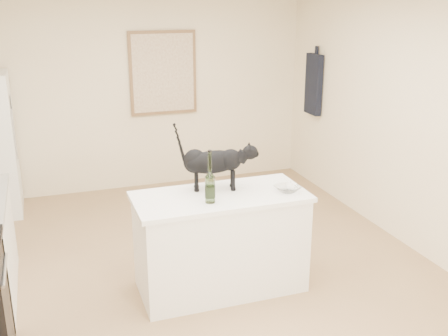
{
  "coord_description": "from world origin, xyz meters",
  "views": [
    {
      "loc": [
        -1.29,
        -4.25,
        2.53
      ],
      "look_at": [
        0.15,
        -0.15,
        1.12
      ],
      "focal_mm": 42.74,
      "sensor_mm": 36.0,
      "label": 1
    }
  ],
  "objects": [
    {
      "name": "artwork_frame",
      "position": [
        0.3,
        2.72,
        1.55
      ],
      "size": [
        0.9,
        0.03,
        1.1
      ],
      "primitive_type": "cube",
      "color": "brown",
      "rests_on": "wall_back"
    },
    {
      "name": "glass_bowl",
      "position": [
        0.68,
        -0.32,
        0.93
      ],
      "size": [
        0.26,
        0.26,
        0.05
      ],
      "primitive_type": "imported",
      "rotation": [
        0.0,
        0.0,
        0.22
      ],
      "color": "white",
      "rests_on": "island_top"
    },
    {
      "name": "fridge_paper",
      "position": [
        -1.6,
        2.38,
        1.33
      ],
      "size": [
        0.02,
        0.14,
        0.19
      ],
      "primitive_type": "cube",
      "rotation": [
        0.0,
        0.0,
        0.12
      ],
      "color": "white",
      "rests_on": "fridge"
    },
    {
      "name": "island_top",
      "position": [
        0.1,
        -0.2,
        0.88
      ],
      "size": [
        1.5,
        0.7,
        0.04
      ],
      "primitive_type": "cube",
      "color": "white",
      "rests_on": "island_base"
    },
    {
      "name": "artwork_canvas",
      "position": [
        0.3,
        2.7,
        1.55
      ],
      "size": [
        0.82,
        0.0,
        1.02
      ],
      "primitive_type": "cube",
      "color": "beige",
      "rests_on": "wall_back"
    },
    {
      "name": "wall_back",
      "position": [
        0.0,
        2.75,
        1.3
      ],
      "size": [
        4.5,
        0.0,
        4.5
      ],
      "primitive_type": "plane",
      "rotation": [
        1.57,
        0.0,
        0.0
      ],
      "color": "beige",
      "rests_on": "ground"
    },
    {
      "name": "wall_right",
      "position": [
        2.25,
        0.0,
        1.3
      ],
      "size": [
        0.0,
        5.5,
        5.5
      ],
      "primitive_type": "plane",
      "rotation": [
        1.57,
        0.0,
        -1.57
      ],
      "color": "beige",
      "rests_on": "ground"
    },
    {
      "name": "floor",
      "position": [
        0.0,
        0.0,
        0.0
      ],
      "size": [
        5.5,
        5.5,
        0.0
      ],
      "primitive_type": "plane",
      "color": "#9B7952",
      "rests_on": "ground"
    },
    {
      "name": "wall_front",
      "position": [
        0.0,
        -2.75,
        1.3
      ],
      "size": [
        4.5,
        0.0,
        4.5
      ],
      "primitive_type": "plane",
      "rotation": [
        -1.57,
        0.0,
        0.0
      ],
      "color": "beige",
      "rests_on": "ground"
    },
    {
      "name": "island_base",
      "position": [
        0.1,
        -0.2,
        0.43
      ],
      "size": [
        1.44,
        0.67,
        0.86
      ],
      "primitive_type": "cube",
      "color": "white",
      "rests_on": "floor"
    },
    {
      "name": "wine_bottle",
      "position": [
        -0.04,
        -0.34,
        1.1
      ],
      "size": [
        0.11,
        0.11,
        0.4
      ],
      "primitive_type": "cylinder",
      "rotation": [
        0.0,
        0.0,
        0.3
      ],
      "color": "#325220",
      "rests_on": "island_top"
    },
    {
      "name": "black_cat",
      "position": [
        0.09,
        -0.05,
        1.12
      ],
      "size": [
        0.67,
        0.35,
        0.45
      ],
      "primitive_type": null,
      "rotation": [
        0.0,
        0.0,
        -0.26
      ],
      "color": "black",
      "rests_on": "island_top"
    },
    {
      "name": "hanging_garment",
      "position": [
        2.19,
        2.05,
        1.4
      ],
      "size": [
        0.08,
        0.34,
        0.8
      ],
      "primitive_type": "cube",
      "color": "black",
      "rests_on": "wall_right"
    }
  ]
}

